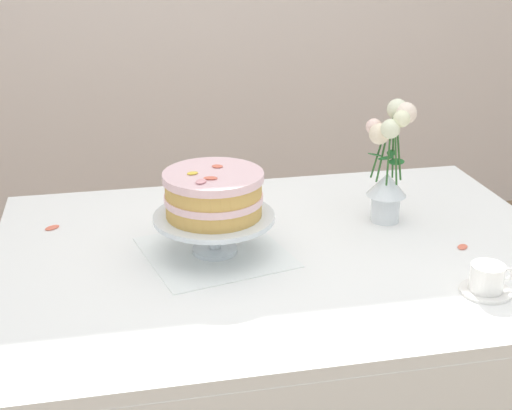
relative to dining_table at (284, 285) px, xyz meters
name	(u,v)px	position (x,y,z in m)	size (l,w,h in m)	color
dining_table	(284,285)	(0.00, 0.00, 0.00)	(1.40, 1.00, 0.74)	white
linen_napkin	(215,252)	(-0.17, 0.03, 0.09)	(0.32, 0.32, 0.00)	white
cake_stand	(214,221)	(-0.17, 0.03, 0.17)	(0.29, 0.29, 0.10)	silver
layer_cake	(214,194)	(-0.17, 0.03, 0.24)	(0.24, 0.24, 0.11)	tan
flower_vase	(389,164)	(0.31, 0.14, 0.25)	(0.12, 0.11, 0.33)	silver
teacup	(487,280)	(0.38, -0.28, 0.12)	(0.12, 0.11, 0.07)	white
loose_petal_0	(463,247)	(0.44, -0.06, 0.09)	(0.04, 0.02, 0.00)	#E56B51
loose_petal_1	(52,228)	(-0.56, 0.26, 0.09)	(0.04, 0.03, 0.00)	#E56B51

